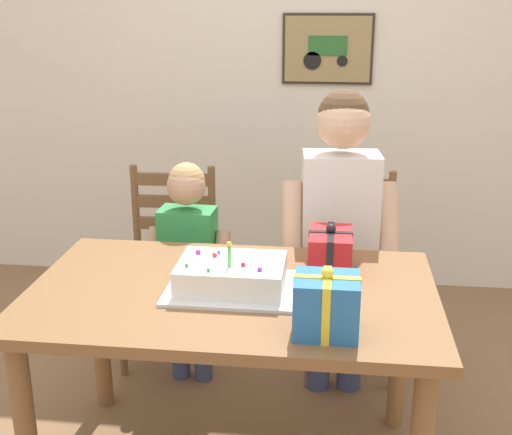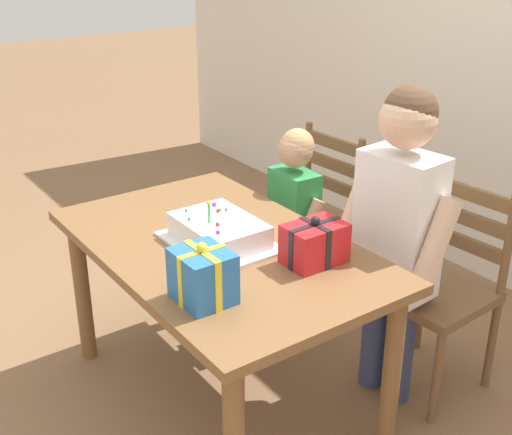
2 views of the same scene
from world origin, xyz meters
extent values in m
cube|color=silver|center=(0.00, 1.85, 1.30)|extent=(6.40, 0.08, 2.60)
cube|color=#332823|center=(0.28, 1.80, 1.41)|extent=(0.51, 0.02, 0.39)
cube|color=#9E8456|center=(0.28, 1.79, 1.41)|extent=(0.48, 0.01, 0.36)
cube|color=#28662D|center=(0.28, 1.79, 1.43)|extent=(0.22, 0.01, 0.11)
cylinder|color=black|center=(0.19, 1.79, 1.35)|extent=(0.10, 0.01, 0.10)
cylinder|color=black|center=(0.36, 1.79, 1.35)|extent=(0.06, 0.01, 0.06)
cube|color=brown|center=(0.00, 0.00, 0.72)|extent=(1.40, 0.86, 0.04)
cylinder|color=brown|center=(-0.62, -0.35, 0.35)|extent=(0.07, 0.07, 0.70)
cylinder|color=brown|center=(-0.62, 0.35, 0.35)|extent=(0.07, 0.07, 0.70)
cylinder|color=brown|center=(0.62, 0.35, 0.35)|extent=(0.07, 0.07, 0.70)
cube|color=silver|center=(0.00, 0.00, 0.74)|extent=(0.44, 0.34, 0.01)
cube|color=white|center=(0.00, 0.00, 0.79)|extent=(0.36, 0.26, 0.09)
cylinder|color=#56C666|center=(0.00, -0.04, 0.87)|extent=(0.01, 0.01, 0.07)
sphere|color=yellow|center=(0.00, -0.04, 0.92)|extent=(0.02, 0.02, 0.02)
sphere|color=purple|center=(0.10, -0.07, 0.84)|extent=(0.02, 0.02, 0.02)
sphere|color=red|center=(-0.06, 0.04, 0.84)|extent=(0.02, 0.02, 0.02)
sphere|color=green|center=(-0.06, -0.09, 0.84)|extent=(0.01, 0.01, 0.01)
sphere|color=purple|center=(-0.13, 0.06, 0.84)|extent=(0.02, 0.02, 0.02)
sphere|color=purple|center=(-0.06, 0.07, 0.84)|extent=(0.01, 0.01, 0.01)
sphere|color=green|center=(-0.07, 0.05, 0.84)|extent=(0.01, 0.01, 0.01)
sphere|color=red|center=(0.04, -0.03, 0.84)|extent=(0.02, 0.02, 0.02)
sphere|color=green|center=(-0.14, -0.06, 0.84)|extent=(0.01, 0.01, 0.01)
cube|color=red|center=(0.33, 0.20, 0.81)|extent=(0.15, 0.22, 0.15)
cube|color=black|center=(0.33, 0.20, 0.81)|extent=(0.16, 0.02, 0.16)
cube|color=black|center=(0.33, 0.20, 0.81)|extent=(0.02, 0.22, 0.16)
sphere|color=black|center=(0.33, 0.20, 0.90)|extent=(0.04, 0.04, 0.04)
cube|color=#286BB7|center=(0.33, -0.27, 0.82)|extent=(0.19, 0.17, 0.18)
cube|color=yellow|center=(0.33, -0.27, 0.82)|extent=(0.20, 0.02, 0.18)
cube|color=yellow|center=(0.33, -0.27, 0.82)|extent=(0.02, 0.17, 0.18)
sphere|color=yellow|center=(0.33, -0.27, 0.93)|extent=(0.04, 0.04, 0.04)
cube|color=brown|center=(-0.43, 0.79, 0.45)|extent=(0.44, 0.44, 0.04)
cylinder|color=brown|center=(-0.23, 0.61, 0.21)|extent=(0.04, 0.04, 0.43)
cylinder|color=brown|center=(-0.61, 0.59, 0.21)|extent=(0.04, 0.04, 0.43)
cylinder|color=brown|center=(-0.25, 0.99, 0.21)|extent=(0.04, 0.04, 0.43)
cylinder|color=brown|center=(-0.63, 0.97, 0.21)|extent=(0.04, 0.04, 0.43)
cylinder|color=brown|center=(-0.25, 0.99, 0.70)|extent=(0.04, 0.04, 0.45)
cylinder|color=brown|center=(-0.63, 0.97, 0.70)|extent=(0.04, 0.04, 0.45)
cube|color=brown|center=(-0.44, 0.98, 0.63)|extent=(0.36, 0.04, 0.06)
cube|color=brown|center=(-0.44, 0.98, 0.74)|extent=(0.36, 0.04, 0.06)
cube|color=brown|center=(-0.44, 0.98, 0.85)|extent=(0.36, 0.04, 0.06)
cube|color=brown|center=(0.43, 0.79, 0.45)|extent=(0.44, 0.44, 0.04)
cylinder|color=brown|center=(0.63, 0.61, 0.21)|extent=(0.04, 0.04, 0.43)
cylinder|color=brown|center=(0.25, 0.59, 0.21)|extent=(0.04, 0.04, 0.43)
cylinder|color=brown|center=(0.61, 0.99, 0.21)|extent=(0.04, 0.04, 0.43)
cylinder|color=brown|center=(0.23, 0.97, 0.21)|extent=(0.04, 0.04, 0.43)
cylinder|color=brown|center=(0.61, 0.99, 0.70)|extent=(0.04, 0.04, 0.45)
cylinder|color=brown|center=(0.23, 0.97, 0.70)|extent=(0.04, 0.04, 0.45)
cube|color=brown|center=(0.42, 0.98, 0.63)|extent=(0.36, 0.05, 0.06)
cube|color=brown|center=(0.42, 0.98, 0.74)|extent=(0.36, 0.05, 0.06)
cube|color=brown|center=(0.42, 0.98, 0.85)|extent=(0.36, 0.05, 0.06)
cylinder|color=#38426B|center=(0.44, 0.61, 0.25)|extent=(0.11, 0.11, 0.51)
cylinder|color=#38426B|center=(0.30, 0.59, 0.25)|extent=(0.11, 0.11, 0.51)
cube|color=white|center=(0.37, 0.60, 0.80)|extent=(0.33, 0.22, 0.58)
cylinder|color=#E0B293|center=(0.57, 0.58, 0.78)|extent=(0.11, 0.25, 0.39)
cylinder|color=#E0B293|center=(0.17, 0.54, 0.78)|extent=(0.11, 0.25, 0.39)
sphere|color=#E0B293|center=(0.37, 0.60, 1.22)|extent=(0.22, 0.22, 0.22)
sphere|color=brown|center=(0.36, 0.61, 1.24)|extent=(0.21, 0.21, 0.21)
cylinder|color=#38426B|center=(-0.23, 0.60, 0.19)|extent=(0.08, 0.08, 0.39)
cylinder|color=#38426B|center=(-0.34, 0.60, 0.19)|extent=(0.08, 0.08, 0.39)
cube|color=#2D934C|center=(-0.29, 0.60, 0.61)|extent=(0.25, 0.16, 0.44)
cylinder|color=tan|center=(-0.14, 0.56, 0.59)|extent=(0.07, 0.19, 0.29)
cylinder|color=tan|center=(-0.44, 0.58, 0.59)|extent=(0.07, 0.19, 0.29)
sphere|color=tan|center=(-0.29, 0.60, 0.93)|extent=(0.17, 0.17, 0.17)
sphere|color=tan|center=(-0.29, 0.61, 0.95)|extent=(0.16, 0.16, 0.16)
camera|label=1|loc=(0.33, -2.06, 1.69)|focal=46.66mm
camera|label=2|loc=(1.99, -1.24, 1.88)|focal=46.98mm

